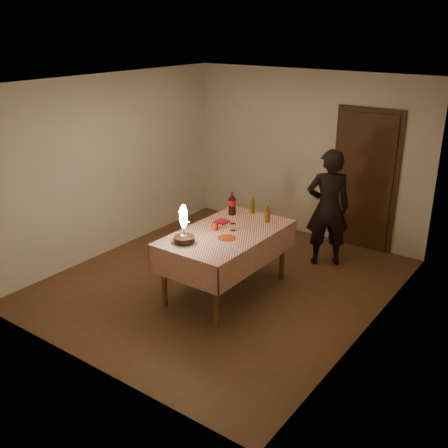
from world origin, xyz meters
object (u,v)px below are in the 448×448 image
at_px(dining_table, 226,240).
at_px(photographer, 328,208).
at_px(amber_bottle_left, 252,205).
at_px(birthday_cake, 184,232).
at_px(red_plate, 227,238).
at_px(clear_cup, 233,227).
at_px(red_cup, 215,226).
at_px(amber_bottle_right, 267,213).
at_px(cola_bottle, 232,204).

relative_size(dining_table, photographer, 1.03).
bearing_deg(amber_bottle_left, birthday_cake, -93.80).
xyz_separation_m(dining_table, red_plate, (0.13, -0.16, 0.11)).
distance_m(clear_cup, photographer, 1.57).
height_order(birthday_cake, photographer, photographer).
relative_size(red_cup, amber_bottle_left, 0.39).
distance_m(dining_table, amber_bottle_right, 0.67).
bearing_deg(red_plate, clear_cup, 109.56).
bearing_deg(photographer, amber_bottle_right, -113.22).
relative_size(red_plate, cola_bottle, 0.69).
bearing_deg(clear_cup, photographer, 67.46).
relative_size(dining_table, red_cup, 17.20).
xyz_separation_m(red_cup, amber_bottle_right, (0.38, 0.61, 0.07)).
bearing_deg(red_cup, birthday_cake, -94.53).
bearing_deg(amber_bottle_right, dining_table, -111.30).
distance_m(amber_bottle_left, photographer, 1.09).
bearing_deg(clear_cup, amber_bottle_right, 68.77).
xyz_separation_m(clear_cup, photographer, (0.60, 1.45, -0.04)).
distance_m(clear_cup, amber_bottle_right, 0.54).
bearing_deg(red_plate, red_cup, 153.57).
distance_m(amber_bottle_right, photographer, 1.04).
bearing_deg(amber_bottle_left, amber_bottle_right, -26.07).
bearing_deg(clear_cup, red_plate, -70.44).
bearing_deg(dining_table, cola_bottle, 118.65).
bearing_deg(dining_table, red_cup, -171.51).
height_order(red_plate, clear_cup, clear_cup).
relative_size(birthday_cake, clear_cup, 5.28).
bearing_deg(cola_bottle, amber_bottle_right, 3.50).
relative_size(clear_cup, amber_bottle_left, 0.35).
relative_size(clear_cup, photographer, 0.05).
relative_size(red_cup, amber_bottle_right, 0.39).
bearing_deg(photographer, birthday_cake, -111.63).
height_order(clear_cup, cola_bottle, cola_bottle).
bearing_deg(amber_bottle_left, dining_table, -81.60).
xyz_separation_m(birthday_cake, clear_cup, (0.23, 0.66, -0.09)).
bearing_deg(birthday_cake, photographer, 68.37).
relative_size(clear_cup, cola_bottle, 0.28).
relative_size(dining_table, birthday_cake, 3.62).
relative_size(cola_bottle, photographer, 0.19).
xyz_separation_m(red_plate, amber_bottle_right, (0.10, 0.75, 0.11)).
xyz_separation_m(dining_table, red_cup, (-0.16, -0.02, 0.16)).
bearing_deg(dining_table, photographer, 67.50).
distance_m(dining_table, red_plate, 0.23).
xyz_separation_m(dining_table, cola_bottle, (-0.30, 0.55, 0.26)).
bearing_deg(red_cup, cola_bottle, 104.30).
bearing_deg(clear_cup, cola_bottle, 126.05).
bearing_deg(dining_table, amber_bottle_left, 98.40).
xyz_separation_m(dining_table, amber_bottle_right, (0.23, 0.59, 0.23)).
xyz_separation_m(red_plate, photographer, (0.51, 1.70, 0.00)).
height_order(dining_table, cola_bottle, cola_bottle).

